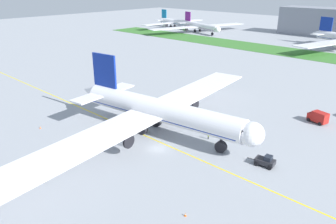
{
  "coord_description": "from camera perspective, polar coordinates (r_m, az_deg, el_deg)",
  "views": [
    {
      "loc": [
        46.76,
        -45.71,
        34.14
      ],
      "look_at": [
        -6.83,
        10.5,
        3.73
      ],
      "focal_mm": 35.76,
      "sensor_mm": 36.0,
      "label": 1
    }
  ],
  "objects": [
    {
      "name": "traffic_cone_port_wing",
      "position": [
        54.51,
        2.97,
        -17.05
      ],
      "size": [
        0.36,
        0.36,
        0.58
      ],
      "color": "#F2590C",
      "rests_on": "ground"
    },
    {
      "name": "ground_plane",
      "position": [
        73.77,
        -1.8,
        -6.19
      ],
      "size": [
        600.0,
        600.0,
        0.0
      ],
      "primitive_type": "plane",
      "color": "#9399A0",
      "rests_on": "ground"
    },
    {
      "name": "parked_airliner_far_left",
      "position": [
        270.89,
        1.1,
        15.1
      ],
      "size": [
        37.84,
        59.62,
        13.23
      ],
      "color": "white",
      "rests_on": "ground"
    },
    {
      "name": "ground_crew_wingwalker_port",
      "position": [
        77.93,
        6.88,
        -3.97
      ],
      "size": [
        0.54,
        0.35,
        1.59
      ],
      "color": "black",
      "rests_on": "ground"
    },
    {
      "name": "pushback_tug",
      "position": [
        69.45,
        16.29,
        -8.02
      ],
      "size": [
        5.7,
        3.01,
        2.3
      ],
      "color": "#26262B",
      "rests_on": "ground"
    },
    {
      "name": "parked_airliner_far_centre",
      "position": [
        246.96,
        5.37,
        14.39
      ],
      "size": [
        45.5,
        75.17,
        13.12
      ],
      "color": "white",
      "rests_on": "ground"
    },
    {
      "name": "apron_taxi_line",
      "position": [
        75.32,
        -0.46,
        -5.57
      ],
      "size": [
        280.0,
        0.36,
        0.01
      ],
      "primitive_type": "cube",
      "color": "yellow",
      "rests_on": "ground"
    },
    {
      "name": "ground_crew_marshaller_front",
      "position": [
        82.18,
        -9.85,
        -2.77
      ],
      "size": [
        0.38,
        0.51,
        1.57
      ],
      "color": "black",
      "rests_on": "ground"
    },
    {
      "name": "service_truck_catering_van",
      "position": [
        94.23,
        24.24,
        -0.78
      ],
      "size": [
        5.41,
        3.53,
        3.06
      ],
      "color": "#B21E19",
      "rests_on": "ground"
    },
    {
      "name": "traffic_cone_near_nose",
      "position": [
        89.1,
        -20.95,
        -2.45
      ],
      "size": [
        0.36,
        0.36,
        0.58
      ],
      "color": "#F2590C",
      "rests_on": "ground"
    },
    {
      "name": "airliner_foreground",
      "position": [
        78.69,
        -1.74,
        0.29
      ],
      "size": [
        51.37,
        81.84,
        17.17
      ],
      "color": "white",
      "rests_on": "ground"
    }
  ]
}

